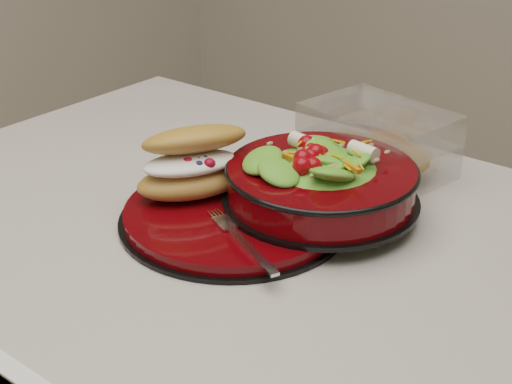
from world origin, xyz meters
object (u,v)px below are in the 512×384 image
Objects in this scene: dinner_plate at (234,214)px; fork at (243,242)px; salad_bowl at (321,175)px; croissant at (194,164)px; pastry_box at (378,142)px.

dinner_plate is 0.09m from fork.
fork is (-0.01, -0.14, -0.04)m from salad_bowl.
croissant is (-0.14, -0.08, 0.00)m from salad_bowl.
croissant is at bearing 179.82° from dinner_plate.
pastry_box is at bearing 3.22° from croissant.
salad_bowl is at bearing 46.83° from dinner_plate.
fork is at bearing -78.30° from pastry_box.
pastry_box is (-0.01, 0.17, -0.01)m from salad_bowl.
croissant is at bearing -150.41° from salad_bowl.
salad_bowl is 0.15m from fork.
dinner_plate is 1.33× the size of pastry_box.
pastry_box is at bearing 24.93° from fork.
salad_bowl is 1.82× the size of fork.
pastry_box reaches higher than fork.
dinner_plate is 0.09m from croissant.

